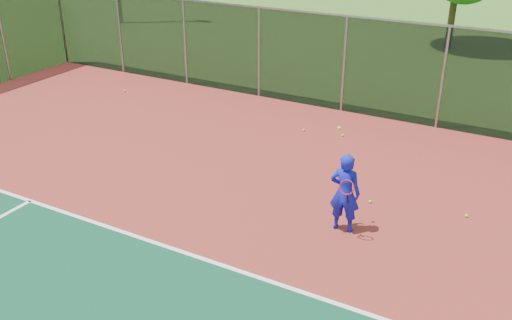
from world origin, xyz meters
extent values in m
cube|color=black|center=(0.00, 12.00, 1.52)|extent=(30.00, 0.04, 3.00)
cube|color=gray|center=(0.00, 12.00, 3.02)|extent=(30.00, 0.06, 0.06)
imported|color=#1217B1|center=(-0.39, 5.30, 0.87)|extent=(0.66, 0.46, 1.71)
cylinder|color=black|center=(-0.24, 5.05, 0.90)|extent=(0.03, 0.15, 0.27)
torus|color=#A51414|center=(-0.24, 4.95, 1.20)|extent=(0.30, 0.13, 0.29)
sphere|color=#C6F01B|center=(-0.64, 5.40, 2.19)|extent=(0.07, 0.07, 0.07)
sphere|color=#C6F01B|center=(-10.33, 10.11, 0.06)|extent=(0.07, 0.07, 0.07)
sphere|color=#C6F01B|center=(-0.23, 6.64, 0.06)|extent=(0.07, 0.07, 0.07)
sphere|color=#C6F01B|center=(-3.31, 9.82, 0.06)|extent=(0.07, 0.07, 0.07)
sphere|color=#C6F01B|center=(-0.95, 6.57, 0.06)|extent=(0.07, 0.07, 0.07)
sphere|color=#C6F01B|center=(-2.17, 9.99, 0.06)|extent=(0.07, 0.07, 0.07)
sphere|color=#C6F01B|center=(1.79, 7.04, 0.06)|extent=(0.07, 0.07, 0.07)
cylinder|color=#342413|center=(-1.78, 22.11, 1.29)|extent=(0.30, 0.30, 2.58)
camera|label=1|loc=(2.91, -4.41, 6.34)|focal=40.00mm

